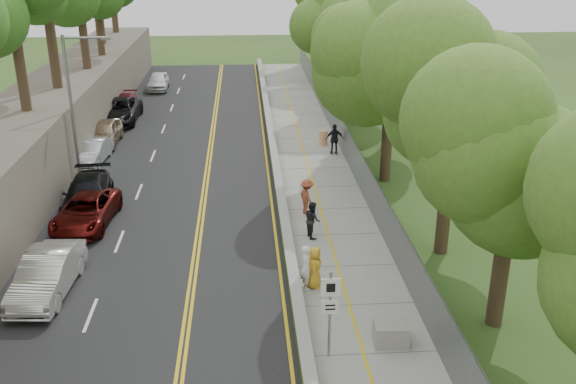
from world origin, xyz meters
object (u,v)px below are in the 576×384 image
at_px(streetlight, 75,99).
at_px(painter_0, 315,267).
at_px(signpost, 330,305).
at_px(construction_barrel, 323,138).
at_px(concrete_block, 391,333).
at_px(car_2, 86,211).
at_px(person_far, 335,139).
at_px(car_1, 47,274).

distance_m(streetlight, painter_0, 17.47).
bearing_deg(signpost, construction_barrel, 83.53).
distance_m(streetlight, construction_barrel, 15.65).
bearing_deg(signpost, streetlight, 124.08).
relative_size(streetlight, concrete_block, 7.01).
relative_size(construction_barrel, concrete_block, 0.83).
xyz_separation_m(streetlight, signpost, (11.51, -17.02, -2.68)).
bearing_deg(car_2, painter_0, -28.00).
distance_m(concrete_block, person_far, 20.06).
bearing_deg(car_1, signpost, -21.38).
relative_size(signpost, person_far, 1.62).
distance_m(construction_barrel, car_2, 17.12).
relative_size(car_1, person_far, 2.51).
bearing_deg(car_2, construction_barrel, 47.34).
height_order(car_1, person_far, person_far).
distance_m(concrete_block, car_1, 12.97).
distance_m(signpost, concrete_block, 2.70).
bearing_deg(car_2, signpost, -42.64).
bearing_deg(painter_0, person_far, 0.91).
distance_m(car_2, painter_0, 11.97).
height_order(construction_barrel, painter_0, painter_0).
relative_size(construction_barrel, person_far, 0.49).
xyz_separation_m(concrete_block, painter_0, (-2.13, 3.88, 0.46)).
bearing_deg(car_1, person_far, 53.88).
bearing_deg(car_2, person_far, 41.24).
distance_m(construction_barrel, concrete_block, 21.95).
relative_size(streetlight, car_1, 1.66).
distance_m(car_1, person_far, 20.64).
relative_size(car_2, painter_0, 3.00).
bearing_deg(signpost, car_1, 155.12).
distance_m(signpost, person_far, 20.84).
height_order(car_1, painter_0, painter_0).
xyz_separation_m(signpost, person_far, (3.03, 20.60, -0.95)).
xyz_separation_m(car_1, person_far, (13.16, 15.90, 0.18)).
bearing_deg(signpost, painter_0, 89.72).
bearing_deg(construction_barrel, painter_0, -97.97).
distance_m(concrete_block, car_2, 16.00).
bearing_deg(person_far, construction_barrel, -77.41).
xyz_separation_m(construction_barrel, car_2, (-12.60, -11.59, 0.22)).
bearing_deg(streetlight, painter_0, -47.46).
bearing_deg(person_far, signpost, 80.17).
distance_m(construction_barrel, person_far, 2.03).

